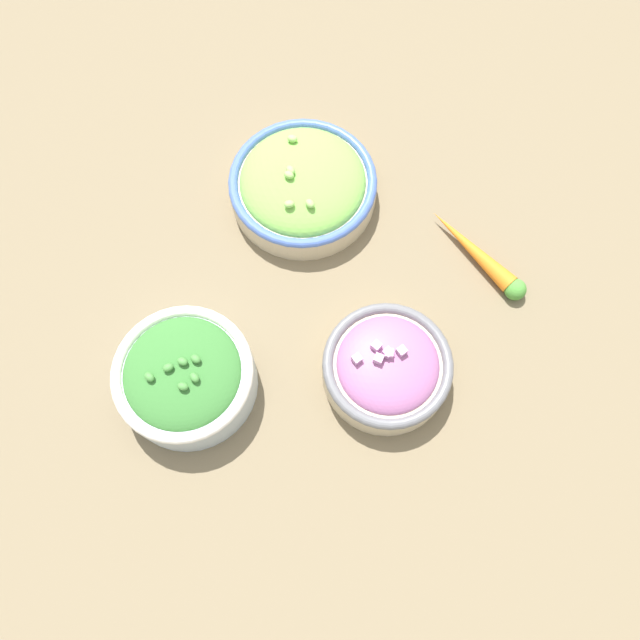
{
  "coord_description": "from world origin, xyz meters",
  "views": [
    {
      "loc": [
        0.2,
        0.13,
        0.69
      ],
      "look_at": [
        0.0,
        0.0,
        0.03
      ],
      "focal_mm": 35.0,
      "sensor_mm": 36.0,
      "label": 1
    }
  ],
  "objects_px": {
    "bowl_red_onion": "(387,367)",
    "bowl_broccoli": "(185,376)",
    "loose_carrot": "(480,256)",
    "bowl_lettuce": "(303,185)"
  },
  "relations": [
    {
      "from": "bowl_lettuce",
      "to": "loose_carrot",
      "type": "xyz_separation_m",
      "value": [
        -0.04,
        0.23,
        -0.02
      ]
    },
    {
      "from": "loose_carrot",
      "to": "bowl_lettuce",
      "type": "bearing_deg",
      "value": 26.02
    },
    {
      "from": "bowl_broccoli",
      "to": "loose_carrot",
      "type": "xyz_separation_m",
      "value": [
        -0.32,
        0.2,
        -0.02
      ]
    },
    {
      "from": "bowl_broccoli",
      "to": "bowl_red_onion",
      "type": "bearing_deg",
      "value": 126.63
    },
    {
      "from": "bowl_red_onion",
      "to": "loose_carrot",
      "type": "height_order",
      "value": "bowl_red_onion"
    },
    {
      "from": "bowl_red_onion",
      "to": "bowl_broccoli",
      "type": "distance_m",
      "value": 0.22
    },
    {
      "from": "bowl_lettuce",
      "to": "loose_carrot",
      "type": "height_order",
      "value": "bowl_lettuce"
    },
    {
      "from": "bowl_lettuce",
      "to": "loose_carrot",
      "type": "distance_m",
      "value": 0.23
    },
    {
      "from": "bowl_broccoli",
      "to": "bowl_lettuce",
      "type": "xyz_separation_m",
      "value": [
        -0.28,
        -0.03,
        -0.01
      ]
    },
    {
      "from": "bowl_broccoli",
      "to": "loose_carrot",
      "type": "height_order",
      "value": "bowl_broccoli"
    }
  ]
}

